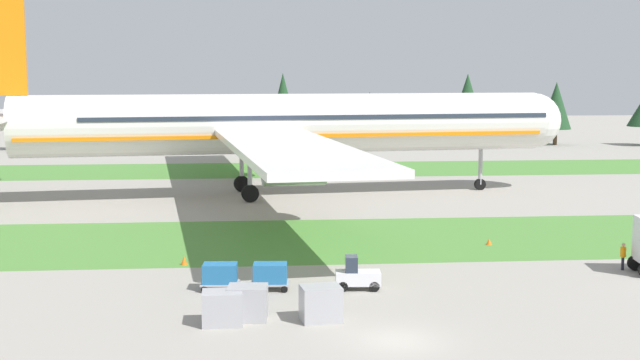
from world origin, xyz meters
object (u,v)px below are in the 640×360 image
object	(u,v)px
cargo_dolly_lead	(270,274)
cargo_dolly_second	(220,274)
airliner	(266,124)
uld_container_2	(321,303)
uld_container_1	(248,303)
baggage_tug	(357,276)
taxiway_marker_0	(489,242)
taxiway_marker_1	(184,260)
ground_crew_marshaller	(623,255)
uld_container_0	(222,308)

from	to	relation	value
cargo_dolly_lead	cargo_dolly_second	bearing A→B (deg)	-90.00
airliner	uld_container_2	size ratio (longest dim) A/B	39.13
uld_container_1	uld_container_2	size ratio (longest dim) A/B	1.00
airliner	baggage_tug	bearing A→B (deg)	-0.02
uld_container_1	taxiway_marker_0	world-z (taller)	uld_container_1
baggage_tug	uld_container_2	size ratio (longest dim) A/B	1.34
cargo_dolly_lead	taxiway_marker_1	world-z (taller)	cargo_dolly_lead
taxiway_marker_1	baggage_tug	bearing A→B (deg)	-34.74
cargo_dolly_second	ground_crew_marshaller	distance (m)	25.63
cargo_dolly_lead	taxiway_marker_1	xyz separation A→B (m)	(-5.43, 6.89, -0.62)
ground_crew_marshaller	uld_container_1	world-z (taller)	uld_container_1
ground_crew_marshaller	taxiway_marker_0	distance (m)	10.55
cargo_dolly_lead	cargo_dolly_second	size ratio (longest dim) A/B	1.00
uld_container_0	uld_container_1	world-z (taller)	uld_container_1
cargo_dolly_lead	ground_crew_marshaller	xyz separation A→B (m)	(22.58, 3.04, 0.03)
uld_container_1	uld_container_2	distance (m)	3.74
ground_crew_marshaller	uld_container_2	xyz separation A→B (m)	(-20.20, -9.44, -0.05)
baggage_tug	uld_container_1	size ratio (longest dim) A/B	1.34
baggage_tug	taxiway_marker_0	world-z (taller)	baggage_tug
airliner	ground_crew_marshaller	size ratio (longest dim) A/B	44.97
uld_container_0	uld_container_1	bearing A→B (deg)	29.39
uld_container_2	taxiway_marker_0	distance (m)	22.70
airliner	taxiway_marker_0	size ratio (longest dim) A/B	170.17
taxiway_marker_1	ground_crew_marshaller	bearing A→B (deg)	-7.82
taxiway_marker_1	taxiway_marker_0	bearing A→B (deg)	11.97
airliner	baggage_tug	xyz separation A→B (m)	(4.29, -37.79, -6.55)
cargo_dolly_second	ground_crew_marshaller	size ratio (longest dim) A/B	1.32
airliner	taxiway_marker_0	distance (m)	31.09
baggage_tug	uld_container_0	xyz separation A→B (m)	(-7.60, -6.25, 0.03)
cargo_dolly_second	uld_container_0	xyz separation A→B (m)	(0.31, -6.81, -0.08)
ground_crew_marshaller	uld_container_2	bearing A→B (deg)	-39.54
airliner	uld_container_1	distance (m)	43.85
uld_container_2	taxiway_marker_1	world-z (taller)	uld_container_2
baggage_tug	cargo_dolly_second	bearing A→B (deg)	-90.00
baggage_tug	taxiway_marker_1	bearing A→B (deg)	-120.69
baggage_tug	taxiway_marker_0	size ratio (longest dim) A/B	5.84
uld_container_2	uld_container_0	bearing A→B (deg)	-177.67
cargo_dolly_lead	uld_container_0	size ratio (longest dim) A/B	1.15
airliner	uld_container_0	size ratio (longest dim) A/B	39.13
uld_container_1	ground_crew_marshaller	bearing A→B (deg)	20.49
airliner	uld_container_0	world-z (taller)	airliner
taxiway_marker_0	taxiway_marker_1	bearing A→B (deg)	-168.03
uld_container_0	taxiway_marker_0	world-z (taller)	uld_container_0
taxiway_marker_0	uld_container_1	bearing A→B (deg)	-135.42
uld_container_2	cargo_dolly_second	bearing A→B (deg)	128.62
airliner	taxiway_marker_0	world-z (taller)	airliner
airliner	uld_container_2	distance (m)	44.34
ground_crew_marshaller	taxiway_marker_1	xyz separation A→B (m)	(-28.01, 3.85, -0.65)
cargo_dolly_lead	ground_crew_marshaller	bearing A→B (deg)	101.72
taxiway_marker_0	taxiway_marker_1	size ratio (longest dim) A/B	0.77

